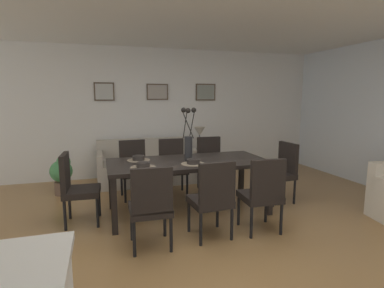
{
  "coord_description": "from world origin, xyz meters",
  "views": [
    {
      "loc": [
        -1.06,
        -3.02,
        1.61
      ],
      "look_at": [
        0.2,
        1.08,
        0.95
      ],
      "focal_mm": 28.33,
      "sensor_mm": 36.0,
      "label": 1
    }
  ],
  "objects": [
    {
      "name": "bowl_far_left",
      "position": [
        0.1,
        0.72,
        0.78
      ],
      "size": [
        0.17,
        0.17,
        0.07
      ],
      "color": "#2D2826",
      "rests_on": "dining_table"
    },
    {
      "name": "placemat_near_right",
      "position": [
        -0.56,
        1.17,
        0.74
      ],
      "size": [
        0.32,
        0.32,
        0.01
      ],
      "primitive_type": "cylinder",
      "color": "#7F705B",
      "rests_on": "dining_table"
    },
    {
      "name": "dining_chair_far_right",
      "position": [
        0.09,
        1.83,
        0.51
      ],
      "size": [
        0.46,
        0.46,
        0.92
      ],
      "color": "black",
      "rests_on": "ground"
    },
    {
      "name": "framed_picture_center",
      "position": [
        0.1,
        3.18,
        1.72
      ],
      "size": [
        0.44,
        0.03,
        0.33
      ],
      "color": "#473828"
    },
    {
      "name": "side_table",
      "position": [
        0.85,
        2.68,
        0.26
      ],
      "size": [
        0.36,
        0.36,
        0.52
      ],
      "primitive_type": "cube",
      "color": "black",
      "rests_on": "ground"
    },
    {
      "name": "bowl_near_left",
      "position": [
        -0.56,
        0.72,
        0.78
      ],
      "size": [
        0.17,
        0.17,
        0.07
      ],
      "color": "#2D2826",
      "rests_on": "dining_table"
    },
    {
      "name": "dining_table",
      "position": [
        0.1,
        0.94,
        0.67
      ],
      "size": [
        2.2,
        1.0,
        0.74
      ],
      "color": "black",
      "rests_on": "ground"
    },
    {
      "name": "placemat_far_left",
      "position": [
        0.1,
        0.72,
        0.74
      ],
      "size": [
        0.32,
        0.32,
        0.01
      ],
      "primitive_type": "cylinder",
      "color": "#7F705B",
      "rests_on": "dining_table"
    },
    {
      "name": "back_wall_panel",
      "position": [
        0.0,
        3.25,
        1.3
      ],
      "size": [
        9.0,
        0.1,
        2.6
      ],
      "primitive_type": "cube",
      "color": "silver",
      "rests_on": "ground"
    },
    {
      "name": "framed_picture_left",
      "position": [
        -0.94,
        3.18,
        1.72
      ],
      "size": [
        0.38,
        0.03,
        0.35
      ],
      "color": "#473828"
    },
    {
      "name": "placemat_near_left",
      "position": [
        -0.56,
        0.72,
        0.74
      ],
      "size": [
        0.32,
        0.32,
        0.01
      ],
      "primitive_type": "cylinder",
      "color": "#7F705B",
      "rests_on": "dining_table"
    },
    {
      "name": "table_lamp",
      "position": [
        0.85,
        2.68,
        0.89
      ],
      "size": [
        0.22,
        0.22,
        0.51
      ],
      "color": "#4C4C51",
      "rests_on": "side_table"
    },
    {
      "name": "dining_chair_mid_left",
      "position": [
        0.76,
        0.03,
        0.51
      ],
      "size": [
        0.46,
        0.46,
        0.92
      ],
      "color": "black",
      "rests_on": "ground"
    },
    {
      "name": "centerpiece_vase",
      "position": [
        0.1,
        0.94,
        1.02
      ],
      "size": [
        0.21,
        0.23,
        0.73
      ],
      "color": "#232326",
      "rests_on": "dining_table"
    },
    {
      "name": "sofa",
      "position": [
        -0.22,
        2.7,
        0.28
      ],
      "size": [
        1.83,
        0.84,
        0.8
      ],
      "color": "#B2A899",
      "rests_on": "ground"
    },
    {
      "name": "framed_picture_right",
      "position": [
        1.15,
        3.18,
        1.72
      ],
      "size": [
        0.44,
        0.03,
        0.36
      ],
      "color": "#473828"
    },
    {
      "name": "dining_chair_near_left",
      "position": [
        -0.58,
        0.01,
        0.51
      ],
      "size": [
        0.45,
        0.45,
        0.92
      ],
      "color": "black",
      "rests_on": "ground"
    },
    {
      "name": "dining_chair_mid_right",
      "position": [
        0.78,
        1.86,
        0.51
      ],
      "size": [
        0.46,
        0.46,
        0.92
      ],
      "color": "black",
      "rests_on": "ground"
    },
    {
      "name": "ground_plane",
      "position": [
        0.0,
        0.0,
        0.0
      ],
      "size": [
        9.0,
        9.0,
        0.0
      ],
      "primitive_type": "plane",
      "color": "olive"
    },
    {
      "name": "ceiling_panel",
      "position": [
        0.0,
        0.4,
        2.64
      ],
      "size": [
        9.0,
        7.2,
        0.08
      ],
      "primitive_type": "cube",
      "color": "white"
    },
    {
      "name": "dining_chair_near_right",
      "position": [
        -0.55,
        1.86,
        0.51
      ],
      "size": [
        0.47,
        0.47,
        0.92
      ],
      "color": "black",
      "rests_on": "ground"
    },
    {
      "name": "dining_chair_head_west",
      "position": [
        -1.39,
        0.96,
        0.51
      ],
      "size": [
        0.46,
        0.46,
        0.92
      ],
      "color": "black",
      "rests_on": "ground"
    },
    {
      "name": "dining_chair_head_east",
      "position": [
        1.61,
        0.95,
        0.51
      ],
      "size": [
        0.46,
        0.46,
        0.92
      ],
      "color": "black",
      "rests_on": "ground"
    },
    {
      "name": "bowl_near_right",
      "position": [
        -0.56,
        1.17,
        0.78
      ],
      "size": [
        0.17,
        0.17,
        0.07
      ],
      "color": "#2D2826",
      "rests_on": "dining_table"
    },
    {
      "name": "dining_chair_far_left",
      "position": [
        0.13,
        0.06,
        0.51
      ],
      "size": [
        0.47,
        0.47,
        0.92
      ],
      "color": "black",
      "rests_on": "ground"
    },
    {
      "name": "potted_plant",
      "position": [
        -1.7,
        2.29,
        0.37
      ],
      "size": [
        0.36,
        0.36,
        0.67
      ],
      "color": "brown",
      "rests_on": "ground"
    }
  ]
}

